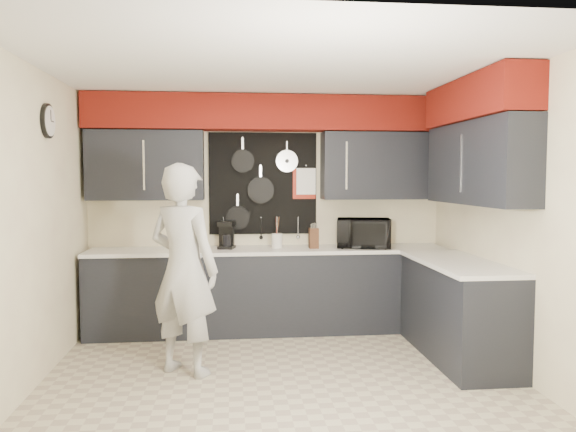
{
  "coord_description": "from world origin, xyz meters",
  "views": [
    {
      "loc": [
        -0.43,
        -4.65,
        1.7
      ],
      "look_at": [
        0.11,
        0.5,
        1.34
      ],
      "focal_mm": 35.0,
      "sensor_mm": 36.0,
      "label": 1
    }
  ],
  "objects": [
    {
      "name": "ground",
      "position": [
        0.0,
        0.0,
        0.0
      ],
      "size": [
        4.0,
        4.0,
        0.0
      ],
      "primitive_type": "plane",
      "color": "#BDB493",
      "rests_on": "ground"
    },
    {
      "name": "back_wall_assembly",
      "position": [
        0.01,
        1.6,
        2.01
      ],
      "size": [
        4.0,
        0.36,
        2.6
      ],
      "color": "#F7F0BF",
      "rests_on": "ground"
    },
    {
      "name": "right_wall_assembly",
      "position": [
        1.85,
        0.26,
        1.94
      ],
      "size": [
        0.36,
        3.5,
        2.6
      ],
      "color": "#F7F0BF",
      "rests_on": "ground"
    },
    {
      "name": "left_wall_assembly",
      "position": [
        -1.99,
        0.02,
        1.33
      ],
      "size": [
        0.05,
        3.5,
        2.6
      ],
      "color": "#F7F0BF",
      "rests_on": "ground"
    },
    {
      "name": "base_cabinets",
      "position": [
        0.49,
        1.13,
        0.46
      ],
      "size": [
        3.95,
        2.2,
        0.92
      ],
      "color": "black",
      "rests_on": "ground"
    },
    {
      "name": "microwave",
      "position": [
        1.04,
        1.41,
        1.08
      ],
      "size": [
        0.65,
        0.5,
        0.32
      ],
      "primitive_type": "imported",
      "rotation": [
        0.0,
        0.0,
        -0.21
      ],
      "color": "black",
      "rests_on": "base_cabinets"
    },
    {
      "name": "knife_block",
      "position": [
        0.48,
        1.39,
        1.03
      ],
      "size": [
        0.1,
        0.1,
        0.22
      ],
      "primitive_type": "cube",
      "rotation": [
        0.0,
        0.0,
        0.01
      ],
      "color": "#3C1F13",
      "rests_on": "base_cabinets"
    },
    {
      "name": "utensil_crock",
      "position": [
        0.09,
        1.48,
        1.0
      ],
      "size": [
        0.12,
        0.12,
        0.16
      ],
      "primitive_type": "cylinder",
      "color": "silver",
      "rests_on": "base_cabinets"
    },
    {
      "name": "coffee_maker",
      "position": [
        -0.47,
        1.5,
        1.07
      ],
      "size": [
        0.2,
        0.23,
        0.3
      ],
      "rotation": [
        0.0,
        0.0,
        -0.24
      ],
      "color": "black",
      "rests_on": "base_cabinets"
    },
    {
      "name": "person",
      "position": [
        -0.83,
        0.19,
        0.91
      ],
      "size": [
        0.79,
        0.72,
        1.82
      ],
      "primitive_type": "imported",
      "rotation": [
        0.0,
        0.0,
        2.58
      ],
      "color": "#BCBCB9",
      "rests_on": "ground"
    }
  ]
}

